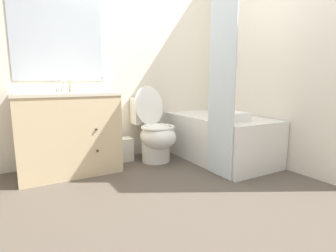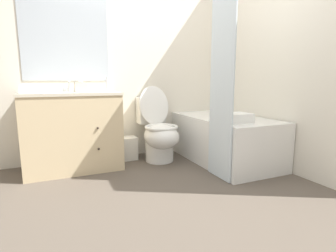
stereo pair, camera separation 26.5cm
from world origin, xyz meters
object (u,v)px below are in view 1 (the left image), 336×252
hand_towel_folded (26,90)px  toilet (155,134)px  soap_dispenser (103,85)px  wastebasket (123,149)px  bath_towel_folded (231,117)px  vanity_cabinet (68,132)px  bathtub (219,137)px  tissue_box (76,87)px  sink_faucet (63,89)px

hand_towel_folded → toilet: bearing=1.8°
toilet → soap_dispenser: 0.82m
wastebasket → bath_towel_folded: bearing=-45.2°
vanity_cabinet → soap_dispenser: soap_dispenser is taller
vanity_cabinet → bathtub: (1.68, -0.41, -0.16)m
soap_dispenser → vanity_cabinet: bearing=-175.9°
vanity_cabinet → soap_dispenser: bearing=4.1°
vanity_cabinet → soap_dispenser: size_ratio=6.21×
hand_towel_folded → soap_dispenser: bearing=11.9°
wastebasket → hand_towel_folded: size_ratio=1.38×
hand_towel_folded → bath_towel_folded: size_ratio=0.58×
tissue_box → hand_towel_folded: tissue_box is taller
soap_dispenser → bath_towel_folded: bearing=-36.2°
toilet → tissue_box: tissue_box is taller
vanity_cabinet → bath_towel_folded: 1.71m
bathtub → sink_faucet: bearing=160.6°
toilet → vanity_cabinet: bearing=174.7°
bathtub → hand_towel_folded: (-2.04, 0.28, 0.60)m
sink_faucet → soap_dispenser: size_ratio=0.89×
vanity_cabinet → toilet: size_ratio=1.11×
soap_dispenser → wastebasket: bearing=18.4°
toilet → tissue_box: size_ratio=6.39×
bath_towel_folded → wastebasket: bearing=134.8°
toilet → soap_dispenser: (-0.57, 0.12, 0.57)m
bathtub → wastebasket: 1.18m
toilet → hand_towel_folded: bearing=-178.2°
vanity_cabinet → tissue_box: (0.11, 0.02, 0.46)m
sink_faucet → hand_towel_folded: sink_faucet is taller
sink_faucet → wastebasket: (0.63, -0.08, -0.74)m
bathtub → soap_dispenser: soap_dispenser is taller
vanity_cabinet → bathtub: 1.74m
vanity_cabinet → toilet: toilet is taller
bathtub → wastebasket: bathtub is taller
bathtub → tissue_box: (-1.57, 0.43, 0.62)m
vanity_cabinet → toilet: bearing=-5.3°
toilet → bathtub: bearing=-23.9°
tissue_box → hand_towel_folded: 0.49m
bath_towel_folded → bathtub: bearing=66.4°
bathtub → soap_dispenser: 1.50m
wastebasket → toilet: bearing=-30.0°
bathtub → bath_towel_folded: 0.52m
toilet → sink_faucet: bearing=164.1°
tissue_box → soap_dispenser: 0.29m
sink_faucet → tissue_box: (0.11, -0.16, 0.02)m
toilet → soap_dispenser: soap_dispenser is taller
sink_faucet → bathtub: bearing=-19.4°
vanity_cabinet → soap_dispenser: (0.40, 0.03, 0.48)m
vanity_cabinet → sink_faucet: size_ratio=7.00×
toilet → hand_towel_folded: size_ratio=4.48×
soap_dispenser → bath_towel_folded: soap_dispenser is taller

